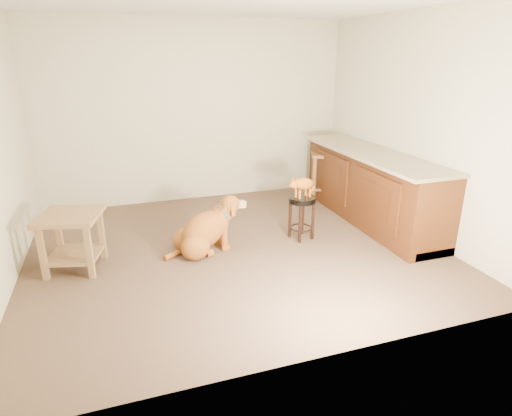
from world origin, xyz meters
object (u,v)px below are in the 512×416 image
object	(u,v)px
wood_stool	(324,176)
tabby_kitten	(302,184)
golden_retriever	(204,231)
side_table	(72,233)
padded_stool	(302,209)

from	to	relation	value
wood_stool	tabby_kitten	distance (m)	1.51
wood_stool	golden_retriever	distance (m)	2.39
wood_stool	golden_retriever	xyz separation A→B (m)	(-2.08, -1.17, -0.14)
wood_stool	side_table	xyz separation A→B (m)	(-3.44, -1.14, 0.01)
padded_stool	tabby_kitten	world-z (taller)	tabby_kitten
golden_retriever	tabby_kitten	size ratio (longest dim) A/B	2.39
wood_stool	side_table	world-z (taller)	wood_stool
side_table	wood_stool	bearing A→B (deg)	18.41
side_table	tabby_kitten	xyz separation A→B (m)	(2.53, -0.03, 0.28)
padded_stool	side_table	bearing A→B (deg)	179.40
wood_stool	golden_retriever	bearing A→B (deg)	-150.69
side_table	padded_stool	bearing A→B (deg)	-0.60
side_table	tabby_kitten	world-z (taller)	tabby_kitten
wood_stool	tabby_kitten	bearing A→B (deg)	-127.89
wood_stool	tabby_kitten	world-z (taller)	tabby_kitten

